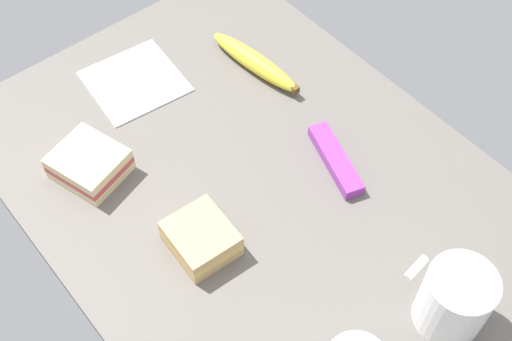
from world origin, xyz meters
TOP-DOWN VIEW (x-y plane):
  - tabletop at (0.00, 0.00)cm, footprint 90.00×64.00cm
  - coffee_mug_black at (-33.65, -5.41)cm, footprint 11.60×9.16cm
  - sandwich_main at (17.95, 18.63)cm, footprint 12.45×11.76cm
  - sandwich_side at (-3.77, 13.37)cm, footprint 9.86×8.98cm
  - banana at (19.06, -15.58)cm, footprint 20.42×5.58cm
  - snack_bar at (-5.28, -11.94)cm, footprint 14.38×7.51cm
  - paper_napkin at (29.97, 2.58)cm, footprint 16.63×16.63cm

SIDE VIEW (x-z plane):
  - tabletop at x=0.00cm, z-range 0.00..2.00cm
  - paper_napkin at x=29.97cm, z-range 2.00..2.30cm
  - snack_bar at x=-5.28cm, z-range 2.00..4.00cm
  - banana at x=19.06cm, z-range 2.00..5.38cm
  - sandwich_side at x=-3.77cm, z-range 2.00..6.40cm
  - sandwich_main at x=17.95cm, z-range 2.00..6.40cm
  - coffee_mug_black at x=-33.65cm, z-range 2.14..12.64cm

